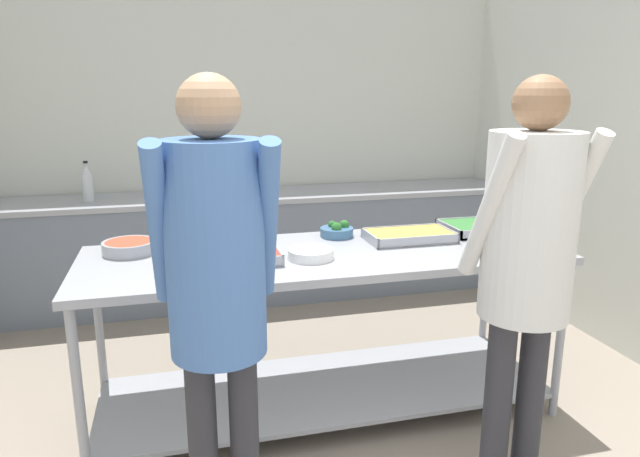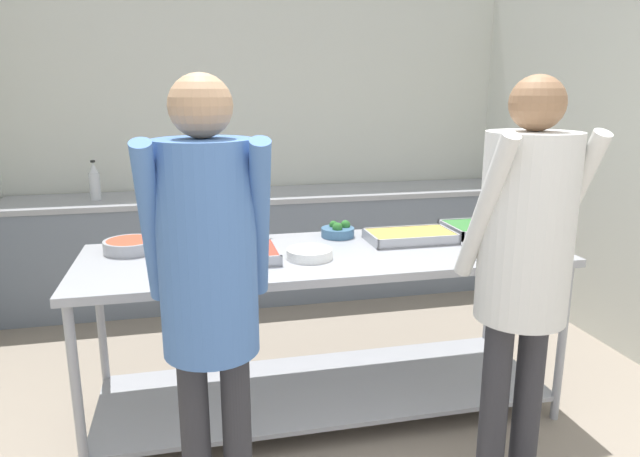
# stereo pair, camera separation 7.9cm
# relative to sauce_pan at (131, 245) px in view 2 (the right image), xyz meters

# --- Properties ---
(wall_rear) EXTENTS (4.33, 0.06, 2.65)m
(wall_rear) POSITION_rel_sauce_pan_xyz_m (0.95, 2.00, 0.39)
(wall_rear) COLOR silver
(wall_rear) RESTS_ON ground_plane
(wall_right) EXTENTS (0.06, 3.95, 2.65)m
(wall_right) POSITION_rel_sauce_pan_xyz_m (3.08, 0.09, 0.39)
(wall_right) COLOR silver
(wall_right) RESTS_ON ground_plane
(back_counter) EXTENTS (4.17, 0.65, 0.88)m
(back_counter) POSITION_rel_sauce_pan_xyz_m (0.95, 1.63, -0.49)
(back_counter) COLOR slate
(back_counter) RESTS_ON ground_plane
(serving_counter) EXTENTS (2.45, 0.85, 0.90)m
(serving_counter) POSITION_rel_sauce_pan_xyz_m (0.97, -0.22, -0.33)
(serving_counter) COLOR #9EA0A8
(serving_counter) RESTS_ON ground_plane
(sauce_pan) EXTENTS (0.41, 0.27, 0.06)m
(sauce_pan) POSITION_rel_sauce_pan_xyz_m (0.00, 0.00, 0.00)
(sauce_pan) COLOR #9EA0A8
(sauce_pan) RESTS_ON serving_counter
(serving_tray_vegetables) EXTENTS (0.48, 0.33, 0.05)m
(serving_tray_vegetables) POSITION_rel_sauce_pan_xyz_m (0.48, -0.26, -0.01)
(serving_tray_vegetables) COLOR #9EA0A8
(serving_tray_vegetables) RESTS_ON serving_counter
(plate_stack) EXTENTS (0.23, 0.23, 0.05)m
(plate_stack) POSITION_rel_sauce_pan_xyz_m (0.87, -0.32, -0.01)
(plate_stack) COLOR white
(plate_stack) RESTS_ON serving_counter
(broccoli_bowl) EXTENTS (0.19, 0.19, 0.09)m
(broccoli_bowl) POSITION_rel_sauce_pan_xyz_m (1.12, 0.06, -0.00)
(broccoli_bowl) COLOR #3D668C
(broccoli_bowl) RESTS_ON serving_counter
(serving_tray_greens) EXTENTS (0.47, 0.28, 0.05)m
(serving_tray_greens) POSITION_rel_sauce_pan_xyz_m (1.48, -0.12, -0.01)
(serving_tray_greens) COLOR #9EA0A8
(serving_tray_greens) RESTS_ON serving_counter
(serving_tray_roast) EXTENTS (0.39, 0.33, 0.05)m
(serving_tray_roast) POSITION_rel_sauce_pan_xyz_m (1.95, -0.04, -0.01)
(serving_tray_roast) COLOR #9EA0A8
(serving_tray_roast) RESTS_ON serving_counter
(guest_serving_left) EXTENTS (0.47, 0.36, 1.77)m
(guest_serving_left) POSITION_rel_sauce_pan_xyz_m (1.59, -1.04, 0.16)
(guest_serving_left) COLOR #2D2D33
(guest_serving_left) RESTS_ON ground_plane
(guest_serving_right) EXTENTS (0.44, 0.35, 1.77)m
(guest_serving_right) POSITION_rel_sauce_pan_xyz_m (0.36, -1.06, 0.17)
(guest_serving_right) COLOR #2D2D33
(guest_serving_right) RESTS_ON ground_plane
(water_bottle) EXTENTS (0.08, 0.08, 0.30)m
(water_bottle) POSITION_rel_sauce_pan_xyz_m (-0.40, 1.62, 0.09)
(water_bottle) COLOR silver
(water_bottle) RESTS_ON back_counter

